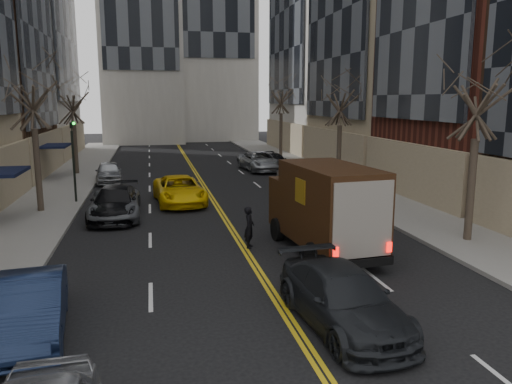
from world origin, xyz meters
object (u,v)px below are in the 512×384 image
Objects in this scene: pedestrian at (249,227)px; taxi at (179,190)px; ups_truck at (324,208)px; observer_sedan at (342,298)px.

taxi is at bearing 31.73° from pedestrian.
ups_truck is 1.21× the size of observer_sedan.
ups_truck is 1.17× the size of taxi.
observer_sedan is at bearing -110.54° from ups_truck.
observer_sedan is at bearing -153.90° from pedestrian.
pedestrian is at bearing 151.28° from ups_truck.
ups_truck reaches higher than pedestrian.
ups_truck reaches higher than observer_sedan.
pedestrian is at bearing 92.78° from observer_sedan.
ups_truck is at bearing 69.79° from observer_sedan.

